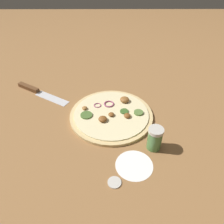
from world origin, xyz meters
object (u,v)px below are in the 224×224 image
Objects in this scene: spice_jar at (156,138)px; loose_cap at (115,182)px; pizza at (112,114)px; knife at (35,90)px.

spice_jar is 0.19m from loose_cap.
spice_jar reaches higher than pizza.
pizza is 0.38m from knife.
loose_cap is (0.29, 0.01, -0.00)m from pizza.
knife is 0.58m from loose_cap.
pizza is at bearing -178.43° from loose_cap.
spice_jar is at bearing 135.42° from loose_cap.
loose_cap is at bearing 1.57° from pizza.
pizza is at bearing -138.95° from spice_jar.
pizza is 0.21m from spice_jar.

